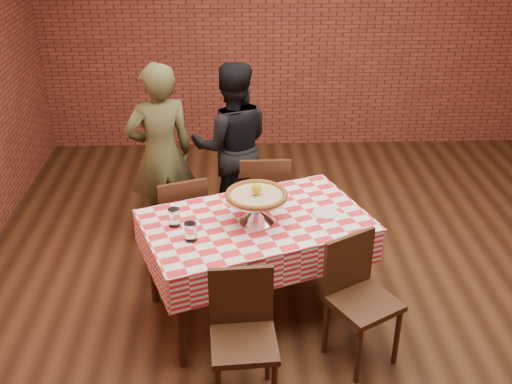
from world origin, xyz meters
TOP-DOWN VIEW (x-y plane):
  - ground at (0.00, 0.00)m, footprint 6.00×6.00m
  - back_wall at (0.00, 3.00)m, footprint 5.50×0.00m
  - table at (-0.48, -0.12)m, footprint 1.71×1.36m
  - tablecloth at (-0.48, -0.12)m, footprint 1.76×1.41m
  - pizza_stand at (-0.47, -0.14)m, footprint 0.57×0.57m
  - pizza at (-0.47, -0.14)m, footprint 0.56×0.56m
  - lemon at (-0.47, -0.14)m, footprint 0.09×0.09m
  - water_glass_left at (-0.91, -0.37)m, footprint 0.10×0.10m
  - water_glass_right at (-1.03, -0.18)m, footprint 0.10×0.10m
  - side_plate at (0.01, -0.06)m, footprint 0.22×0.22m
  - sweetener_packet_a at (0.09, -0.06)m, footprint 0.06×0.06m
  - sweetener_packet_b at (0.16, 0.01)m, footprint 0.06×0.04m
  - condiment_caddy at (-0.55, 0.21)m, footprint 0.11×0.09m
  - chair_near_left at (-0.58, -1.01)m, footprint 0.41×0.41m
  - chair_near_right at (0.19, -0.67)m, footprint 0.53×0.53m
  - chair_far_left at (-1.06, 0.44)m, footprint 0.48×0.48m
  - chair_far_right at (-0.38, 0.77)m, footprint 0.41×0.41m
  - diner_olive at (-1.24, 0.94)m, footprint 0.67×0.56m
  - diner_black at (-0.64, 1.20)m, footprint 0.77×0.62m

SIDE VIEW (x-z plane):
  - ground at x=0.00m, z-range 0.00..0.00m
  - table at x=-0.48m, z-range 0.00..0.75m
  - chair_far_left at x=-1.06m, z-range 0.00..0.86m
  - chair_near_left at x=-0.58m, z-range 0.00..0.86m
  - chair_near_right at x=0.19m, z-range 0.00..0.86m
  - chair_far_right at x=-0.38m, z-range 0.00..0.88m
  - tablecloth at x=-0.48m, z-range 0.50..0.76m
  - diner_black at x=-0.64m, z-range 0.00..1.50m
  - sweetener_packet_a at x=0.09m, z-range 0.76..0.76m
  - sweetener_packet_b at x=0.16m, z-range 0.76..0.76m
  - side_plate at x=0.01m, z-range 0.76..0.77m
  - diner_olive at x=-1.24m, z-range 0.00..1.57m
  - water_glass_left at x=-0.91m, z-range 0.76..0.88m
  - water_glass_right at x=-1.03m, z-range 0.76..0.88m
  - condiment_caddy at x=-0.55m, z-range 0.76..0.90m
  - pizza_stand at x=-0.47m, z-range 0.76..0.95m
  - pizza at x=-0.47m, z-range 0.94..0.97m
  - lemon at x=-0.47m, z-range 0.96..1.05m
  - back_wall at x=0.00m, z-range -1.30..4.20m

